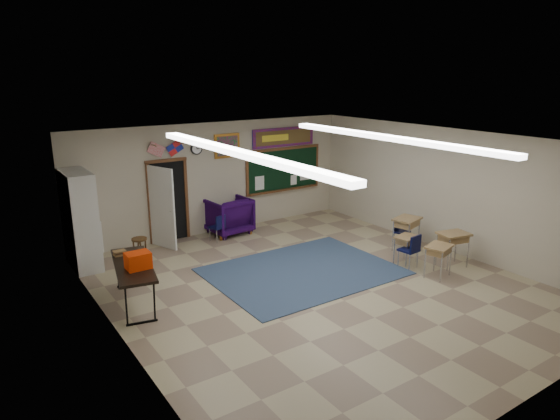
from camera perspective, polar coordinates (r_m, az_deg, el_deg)
floor at (r=10.47m, az=4.36°, el=-8.67°), size 9.00×9.00×0.00m
back_wall at (r=13.64m, az=-7.33°, el=3.66°), size 8.00×0.04×3.00m
front_wall at (r=7.23m, az=27.62°, el=-9.06°), size 8.00×0.04×3.00m
left_wall at (r=8.19m, az=-18.03°, el=-5.18°), size 0.04×9.00×3.00m
right_wall at (r=12.76m, az=18.75°, el=2.11°), size 0.04×9.00×3.00m
ceiling at (r=9.63m, az=4.73°, el=7.82°), size 8.00×9.00×0.04m
area_rug at (r=11.16m, az=2.61°, el=-7.00°), size 4.00×3.00×0.02m
fluorescent_strips at (r=9.64m, az=4.73°, el=7.46°), size 3.86×6.00×0.10m
doorway at (r=13.02m, az=-12.85°, el=0.81°), size 1.10×0.89×2.16m
chalkboard at (r=14.72m, az=0.42°, el=4.52°), size 2.55×0.14×1.30m
bulletin_board at (r=14.56m, az=0.42°, el=8.33°), size 2.10×0.05×0.55m
framed_art_print at (r=13.62m, az=-6.06°, el=7.31°), size 0.75×0.05×0.65m
wall_clock at (r=13.23m, az=-9.52°, el=6.94°), size 0.32×0.05×0.32m
wall_flags at (r=12.86m, az=-12.96°, el=7.10°), size 1.16×0.06×0.70m
storage_cabinet at (r=11.95m, az=-21.85°, el=-1.07°), size 0.59×1.25×2.20m
wingback_armchair at (r=13.65m, az=-5.95°, el=-0.63°), size 1.14×1.17×1.00m
student_chair_reading at (r=13.08m, az=-7.23°, el=-2.03°), size 0.44×0.44×0.72m
student_chair_desk_a at (r=11.59m, az=14.47°, el=-4.55°), size 0.44×0.44×0.80m
student_chair_desk_b at (r=12.96m, az=13.75°, el=-2.51°), size 0.46×0.46×0.73m
student_desk_front_left at (r=11.88m, az=14.19°, el=-4.23°), size 0.60×0.50×0.65m
student_desk_front_right at (r=12.71m, az=14.23°, el=-2.46°), size 0.80×0.68×0.82m
student_desk_back_left at (r=11.27m, az=17.62°, el=-5.40°), size 0.69×0.59×0.71m
student_desk_back_right at (r=11.95m, az=19.12°, el=-4.09°), size 0.75×0.62×0.80m
folding_table at (r=9.92m, az=-16.30°, el=-7.92°), size 1.03×2.04×1.11m
wooden_stool at (r=11.95m, az=-15.71°, el=-4.46°), size 0.34×0.34×0.61m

